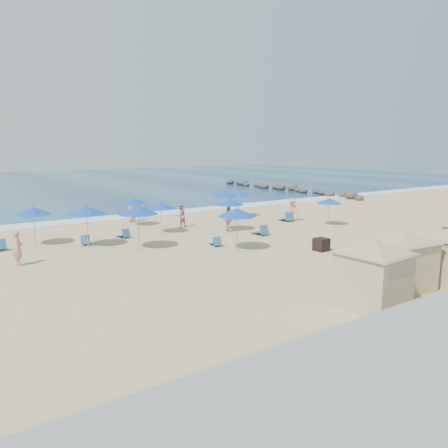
{
  "coord_description": "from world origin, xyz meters",
  "views": [
    {
      "loc": [
        -16.31,
        -19.47,
        5.92
      ],
      "look_at": [
        -1.0,
        3.0,
        1.09
      ],
      "focal_mm": 35.0,
      "sensor_mm": 36.0,
      "label": 1
    }
  ],
  "objects_px": {
    "umbrella_7": "(229,202)",
    "beachgoer_3": "(292,210)",
    "trash_bin": "(321,244)",
    "umbrella_0": "(33,211)",
    "cabana_0": "(374,265)",
    "umbrella_9": "(329,201)",
    "cabana_1": "(404,252)",
    "beachgoer_4": "(131,211)",
    "umbrella_4": "(161,206)",
    "beachgoer_0": "(18,248)",
    "umbrella_1": "(86,210)",
    "umbrella_2": "(138,210)",
    "umbrella_8": "(240,193)",
    "beachgoer_2": "(228,219)",
    "umbrella_6": "(224,194)",
    "umbrella_3": "(134,201)",
    "rock_jetty": "(285,188)",
    "beachgoer_1": "(181,216)",
    "umbrella_5": "(237,212)"
  },
  "relations": [
    {
      "from": "rock_jetty",
      "to": "beachgoer_3",
      "type": "bearing_deg",
      "value": -130.89
    },
    {
      "from": "umbrella_9",
      "to": "beachgoer_1",
      "type": "distance_m",
      "value": 11.27
    },
    {
      "from": "umbrella_7",
      "to": "beachgoer_3",
      "type": "distance_m",
      "value": 6.63
    },
    {
      "from": "beachgoer_3",
      "to": "umbrella_9",
      "type": "bearing_deg",
      "value": -24.05
    },
    {
      "from": "rock_jetty",
      "to": "umbrella_8",
      "type": "height_order",
      "value": "umbrella_8"
    },
    {
      "from": "umbrella_5",
      "to": "umbrella_6",
      "type": "bearing_deg",
      "value": 59.84
    },
    {
      "from": "trash_bin",
      "to": "beachgoer_1",
      "type": "xyz_separation_m",
      "value": [
        -3.12,
        11.06,
        0.52
      ]
    },
    {
      "from": "rock_jetty",
      "to": "beachgoer_3",
      "type": "relative_size",
      "value": 14.43
    },
    {
      "from": "umbrella_1",
      "to": "umbrella_2",
      "type": "bearing_deg",
      "value": -44.1
    },
    {
      "from": "umbrella_2",
      "to": "beachgoer_1",
      "type": "relative_size",
      "value": 1.5
    },
    {
      "from": "rock_jetty",
      "to": "beachgoer_4",
      "type": "bearing_deg",
      "value": -156.29
    },
    {
      "from": "umbrella_3",
      "to": "beachgoer_1",
      "type": "height_order",
      "value": "umbrella_3"
    },
    {
      "from": "umbrella_3",
      "to": "umbrella_6",
      "type": "height_order",
      "value": "umbrella_6"
    },
    {
      "from": "beachgoer_2",
      "to": "cabana_0",
      "type": "bearing_deg",
      "value": 178.43
    },
    {
      "from": "cabana_0",
      "to": "beachgoer_2",
      "type": "distance_m",
      "value": 15.58
    },
    {
      "from": "cabana_0",
      "to": "umbrella_9",
      "type": "height_order",
      "value": "cabana_0"
    },
    {
      "from": "umbrella_7",
      "to": "trash_bin",
      "type": "bearing_deg",
      "value": -83.76
    },
    {
      "from": "beachgoer_3",
      "to": "umbrella_7",
      "type": "bearing_deg",
      "value": -128.63
    },
    {
      "from": "rock_jetty",
      "to": "umbrella_5",
      "type": "xyz_separation_m",
      "value": [
        -25.83,
        -24.4,
        1.86
      ]
    },
    {
      "from": "umbrella_1",
      "to": "umbrella_8",
      "type": "height_order",
      "value": "umbrella_1"
    },
    {
      "from": "umbrella_8",
      "to": "beachgoer_3",
      "type": "height_order",
      "value": "umbrella_8"
    },
    {
      "from": "umbrella_4",
      "to": "beachgoer_0",
      "type": "distance_m",
      "value": 10.37
    },
    {
      "from": "trash_bin",
      "to": "umbrella_0",
      "type": "relative_size",
      "value": 0.3
    },
    {
      "from": "umbrella_6",
      "to": "beachgoer_3",
      "type": "height_order",
      "value": "umbrella_6"
    },
    {
      "from": "beachgoer_2",
      "to": "beachgoer_4",
      "type": "xyz_separation_m",
      "value": [
        -3.99,
        7.76,
        -0.02
      ]
    },
    {
      "from": "umbrella_5",
      "to": "beachgoer_0",
      "type": "relative_size",
      "value": 1.41
    },
    {
      "from": "umbrella_3",
      "to": "umbrella_6",
      "type": "distance_m",
      "value": 7.28
    },
    {
      "from": "beachgoer_1",
      "to": "rock_jetty",
      "type": "bearing_deg",
      "value": -155.09
    },
    {
      "from": "umbrella_5",
      "to": "umbrella_8",
      "type": "relative_size",
      "value": 1.1
    },
    {
      "from": "trash_bin",
      "to": "umbrella_2",
      "type": "distance_m",
      "value": 10.77
    },
    {
      "from": "umbrella_0",
      "to": "beachgoer_2",
      "type": "bearing_deg",
      "value": -14.82
    },
    {
      "from": "umbrella_0",
      "to": "umbrella_8",
      "type": "relative_size",
      "value": 1.05
    },
    {
      "from": "cabana_1",
      "to": "umbrella_1",
      "type": "bearing_deg",
      "value": 119.12
    },
    {
      "from": "umbrella_6",
      "to": "beachgoer_2",
      "type": "distance_m",
      "value": 5.27
    },
    {
      "from": "cabana_1",
      "to": "umbrella_8",
      "type": "xyz_separation_m",
      "value": [
        5.77,
        19.42,
        0.42
      ]
    },
    {
      "from": "umbrella_0",
      "to": "beachgoer_2",
      "type": "distance_m",
      "value": 12.57
    },
    {
      "from": "umbrella_7",
      "to": "beachgoer_4",
      "type": "bearing_deg",
      "value": 120.52
    },
    {
      "from": "umbrella_1",
      "to": "beachgoer_4",
      "type": "relative_size",
      "value": 1.42
    },
    {
      "from": "umbrella_0",
      "to": "umbrella_8",
      "type": "distance_m",
      "value": 16.93
    },
    {
      "from": "beachgoer_1",
      "to": "beachgoer_2",
      "type": "relative_size",
      "value": 0.96
    },
    {
      "from": "cabana_0",
      "to": "beachgoer_4",
      "type": "relative_size",
      "value": 2.55
    },
    {
      "from": "cabana_1",
      "to": "trash_bin",
      "type": "bearing_deg",
      "value": 71.32
    },
    {
      "from": "umbrella_3",
      "to": "rock_jetty",
      "type": "bearing_deg",
      "value": 26.27
    },
    {
      "from": "umbrella_2",
      "to": "umbrella_4",
      "type": "height_order",
      "value": "umbrella_2"
    },
    {
      "from": "umbrella_0",
      "to": "umbrella_6",
      "type": "height_order",
      "value": "umbrella_6"
    },
    {
      "from": "umbrella_4",
      "to": "umbrella_5",
      "type": "height_order",
      "value": "umbrella_5"
    },
    {
      "from": "cabana_1",
      "to": "umbrella_9",
      "type": "relative_size",
      "value": 2.04
    },
    {
      "from": "umbrella_6",
      "to": "umbrella_8",
      "type": "distance_m",
      "value": 2.25
    },
    {
      "from": "umbrella_7",
      "to": "beachgoer_2",
      "type": "bearing_deg",
      "value": -127.96
    },
    {
      "from": "umbrella_0",
      "to": "beachgoer_0",
      "type": "bearing_deg",
      "value": -110.26
    }
  ]
}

